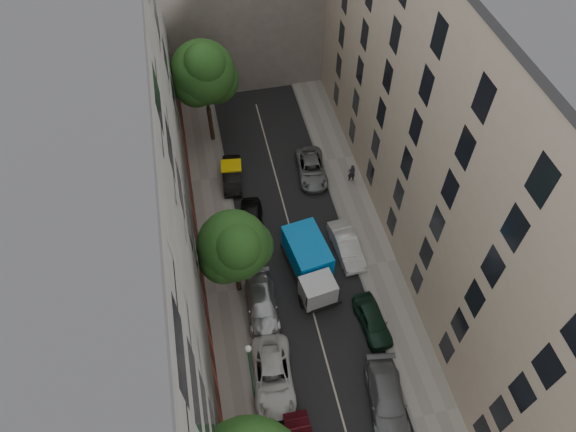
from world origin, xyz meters
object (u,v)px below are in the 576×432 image
object	(u,v)px
car_left_2	(273,376)
car_right_2	(373,320)
tarp_truck	(310,263)
tree_far	(205,75)
car_left_5	(232,175)
pedestrian	(352,173)
lamp_post	(251,369)
car_left_3	(262,304)
car_right_1	(387,399)
tree_mid	(235,248)
car_left_4	(252,220)
car_right_3	(346,245)
car_right_4	(311,169)

from	to	relation	value
car_left_2	car_right_2	bearing A→B (deg)	23.14
car_left_2	car_right_2	distance (m)	7.57
tarp_truck	tree_far	xyz separation A→B (m)	(-4.95, 15.54, 5.44)
car_left_5	pedestrian	size ratio (longest dim) A/B	2.47
pedestrian	car_left_2	bearing A→B (deg)	58.05
tarp_truck	pedestrian	world-z (taller)	tarp_truck
lamp_post	car_left_3	bearing A→B (deg)	75.43
car_left_3	car_right_2	bearing A→B (deg)	-18.88
car_right_1	tree_mid	xyz separation A→B (m)	(-7.37, 9.66, 4.49)
tree_far	pedestrian	xyz separation A→B (m)	(10.49, -7.33, -5.96)
car_left_3	car_right_1	xyz separation A→B (m)	(6.18, -7.90, 0.02)
car_left_3	car_right_1	world-z (taller)	car_right_1
car_left_4	car_right_3	bearing A→B (deg)	-24.21
car_right_3	pedestrian	distance (m)	7.15
car_right_1	car_right_3	size ratio (longest dim) A/B	1.14
car_right_2	lamp_post	distance (m)	9.81
car_left_4	car_right_4	world-z (taller)	car_left_4
lamp_post	pedestrian	world-z (taller)	lamp_post
car_left_5	lamp_post	bearing A→B (deg)	-87.44
car_right_2	car_right_4	bearing A→B (deg)	88.40
car_left_2	car_left_5	xyz separation A→B (m)	(0.00, 17.38, -0.04)
car_left_4	car_right_4	xyz separation A→B (m)	(5.77, 4.40, -0.04)
car_left_5	tree_mid	bearing A→B (deg)	-88.60
car_right_2	pedestrian	bearing A→B (deg)	75.46
car_left_4	car_left_5	size ratio (longest dim) A/B	1.00
car_left_5	car_right_2	world-z (taller)	car_left_5
tree_mid	pedestrian	distance (m)	14.17
car_right_4	tree_mid	distance (m)	13.26
car_left_3	tree_far	bearing A→B (deg)	96.12
car_left_3	car_right_4	distance (m)	13.29
car_left_2	car_left_3	bearing A→B (deg)	92.67
car_left_3	car_right_4	size ratio (longest dim) A/B	1.02
tarp_truck	pedestrian	bearing A→B (deg)	47.72
tarp_truck	car_right_1	distance (m)	10.21
car_right_4	car_left_4	bearing A→B (deg)	-137.34
tarp_truck	car_right_2	size ratio (longest dim) A/B	1.54
car_left_4	car_right_2	size ratio (longest dim) A/B	1.04
lamp_post	car_right_4	bearing A→B (deg)	65.84
tarp_truck	tree_far	bearing A→B (deg)	99.37
tree_far	car_right_4	bearing A→B (deg)	-38.14
tree_mid	car_right_4	bearing A→B (deg)	52.75
car_right_2	car_left_5	bearing A→B (deg)	111.45
car_left_4	pedestrian	distance (m)	9.27
car_right_1	car_right_3	xyz separation A→B (m)	(0.80, 11.37, -0.00)
car_left_5	car_right_4	size ratio (longest dim) A/B	0.86
car_left_3	tree_far	distance (m)	18.65
car_right_2	tree_mid	world-z (taller)	tree_mid
car_left_2	car_right_3	size ratio (longest dim) A/B	1.17
car_left_3	car_left_5	xyz separation A→B (m)	(-0.22, 12.32, -0.03)
car_right_1	lamp_post	size ratio (longest dim) A/B	0.73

